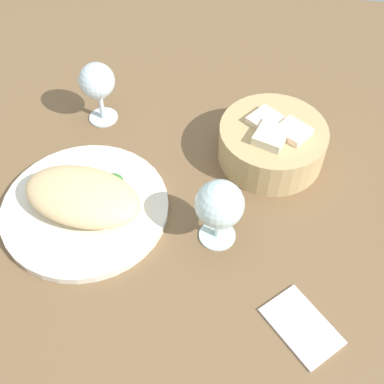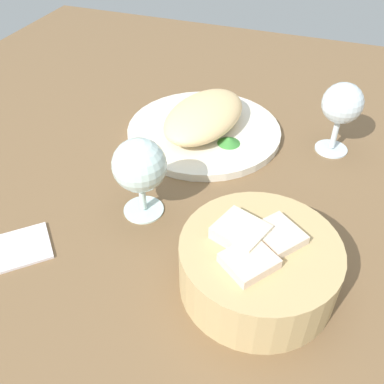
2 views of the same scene
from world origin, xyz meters
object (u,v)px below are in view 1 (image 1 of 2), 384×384
(folded_napkin, at_px, (302,326))
(bread_basket, at_px, (272,143))
(plate, at_px, (85,208))
(wine_glass_near, at_px, (219,206))
(wine_glass_far, at_px, (97,83))

(folded_napkin, bearing_deg, bread_basket, -32.65)
(bread_basket, bearing_deg, plate, -150.46)
(wine_glass_near, distance_m, folded_napkin, 0.21)
(folded_napkin, bearing_deg, plate, 23.41)
(wine_glass_near, relative_size, wine_glass_far, 0.98)
(bread_basket, distance_m, folded_napkin, 0.33)
(plate, relative_size, bread_basket, 1.47)
(folded_napkin, bearing_deg, wine_glass_near, 1.64)
(bread_basket, xyz_separation_m, folded_napkin, (0.06, -0.32, -0.03))
(wine_glass_far, bearing_deg, folded_napkin, -43.97)
(bread_basket, distance_m, wine_glass_near, 0.21)
(wine_glass_far, relative_size, folded_napkin, 1.14)
(wine_glass_far, bearing_deg, bread_basket, -9.66)
(plate, height_order, wine_glass_far, wine_glass_far)
(plate, distance_m, bread_basket, 0.35)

